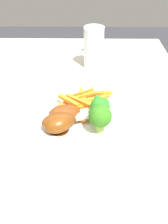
# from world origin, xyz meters

# --- Properties ---
(dining_table) EXTENTS (1.20, 0.77, 0.75)m
(dining_table) POSITION_xyz_m (0.00, 0.00, 0.65)
(dining_table) COLOR beige
(dining_table) RESTS_ON ground_plane
(dinner_plate) EXTENTS (0.29, 0.29, 0.01)m
(dinner_plate) POSITION_xyz_m (0.04, -0.06, 0.76)
(dinner_plate) COLOR white
(dinner_plate) RESTS_ON dining_table
(broccoli_floret_front) EXTENTS (0.06, 0.05, 0.06)m
(broccoli_floret_front) POSITION_xyz_m (0.04, -0.10, 0.80)
(broccoli_floret_front) COLOR #89A74D
(broccoli_floret_front) RESTS_ON dinner_plate
(broccoli_floret_middle) EXTENTS (0.05, 0.05, 0.07)m
(broccoli_floret_middle) POSITION_xyz_m (-0.01, -0.09, 0.81)
(broccoli_floret_middle) COLOR #8CB04A
(broccoli_floret_middle) RESTS_ON dinner_plate
(carrot_fries_pile) EXTENTS (0.16, 0.15, 0.03)m
(carrot_fries_pile) POSITION_xyz_m (0.09, -0.06, 0.78)
(carrot_fries_pile) COLOR orange
(carrot_fries_pile) RESTS_ON dinner_plate
(chicken_drumstick_near) EXTENTS (0.10, 0.12, 0.04)m
(chicken_drumstick_near) POSITION_xyz_m (-0.00, -0.01, 0.79)
(chicken_drumstick_near) COLOR #4E2109
(chicken_drumstick_near) RESTS_ON dinner_plate
(chicken_drumstick_far) EXTENTS (0.07, 0.14, 0.04)m
(chicken_drumstick_far) POSITION_xyz_m (-0.00, -0.00, 0.79)
(chicken_drumstick_far) COLOR #4C200C
(chicken_drumstick_far) RESTS_ON dinner_plate
(chicken_drumstick_extra) EXTENTS (0.07, 0.13, 0.04)m
(chicken_drumstick_extra) POSITION_xyz_m (0.03, -0.01, 0.79)
(chicken_drumstick_extra) COLOR #58220E
(chicken_drumstick_extra) RESTS_ON dinner_plate
(water_glass) EXTENTS (0.07, 0.07, 0.14)m
(water_glass) POSITION_xyz_m (0.34, -0.09, 0.82)
(water_glass) COLOR silver
(water_glass) RESTS_ON dining_table
(pepper_shaker) EXTENTS (0.03, 0.03, 0.06)m
(pepper_shaker) POSITION_xyz_m (0.46, -0.07, 0.78)
(pepper_shaker) COLOR #423833
(pepper_shaker) RESTS_ON dining_table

